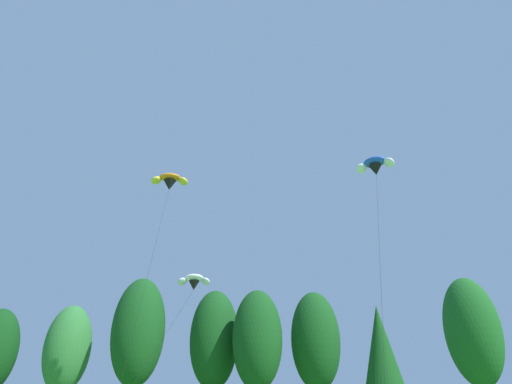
# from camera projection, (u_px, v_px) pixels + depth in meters

# --- Properties ---
(treeline_tree_c) EXTENTS (5.05, 5.05, 12.02)m
(treeline_tree_c) POSITION_uv_depth(u_px,v_px,m) (67.00, 348.00, 48.74)
(treeline_tree_c) COLOR #472D19
(treeline_tree_c) RESTS_ON ground_plane
(treeline_tree_d) EXTENTS (5.79, 5.79, 14.78)m
(treeline_tree_d) POSITION_uv_depth(u_px,v_px,m) (138.00, 331.00, 47.91)
(treeline_tree_d) COLOR #472D19
(treeline_tree_d) RESTS_ON ground_plane
(treeline_tree_e) EXTENTS (5.55, 5.55, 13.89)m
(treeline_tree_e) POSITION_uv_depth(u_px,v_px,m) (214.00, 339.00, 49.87)
(treeline_tree_e) COLOR #472D19
(treeline_tree_e) RESTS_ON ground_plane
(treeline_tree_f) EXTENTS (5.36, 5.36, 13.18)m
(treeline_tree_f) POSITION_uv_depth(u_px,v_px,m) (257.00, 339.00, 46.51)
(treeline_tree_f) COLOR #472D19
(treeline_tree_f) RESTS_ON ground_plane
(treeline_tree_g) EXTENTS (5.39, 5.39, 13.29)m
(treeline_tree_g) POSITION_uv_depth(u_px,v_px,m) (316.00, 340.00, 47.92)
(treeline_tree_g) COLOR #472D19
(treeline_tree_g) RESTS_ON ground_plane
(treeline_tree_h) EXTENTS (4.17, 4.17, 11.68)m
(treeline_tree_h) POSITION_uv_depth(u_px,v_px,m) (381.00, 346.00, 46.92)
(treeline_tree_h) COLOR #472D19
(treeline_tree_h) RESTS_ON ground_plane
(treeline_tree_i) EXTENTS (5.69, 5.69, 14.40)m
(treeline_tree_i) POSITION_uv_depth(u_px,v_px,m) (473.00, 331.00, 46.20)
(treeline_tree_i) COLOR #472D19
(treeline_tree_i) RESTS_ON ground_plane
(parafoil_kite_high_white) EXTENTS (3.19, 18.47, 10.94)m
(parafoil_kite_high_white) POSITION_uv_depth(u_px,v_px,m) (194.00, 282.00, 39.14)
(parafoil_kite_high_white) COLOR white
(parafoil_kite_mid_blue_white) EXTENTS (7.54, 17.64, 20.65)m
(parafoil_kite_mid_blue_white) POSITION_uv_depth(u_px,v_px,m) (375.00, 166.00, 38.53)
(parafoil_kite_mid_blue_white) COLOR blue
(parafoil_kite_far_orange) EXTENTS (4.80, 19.58, 21.65)m
(parafoil_kite_far_orange) POSITION_uv_depth(u_px,v_px,m) (170.00, 181.00, 44.53)
(parafoil_kite_far_orange) COLOR orange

